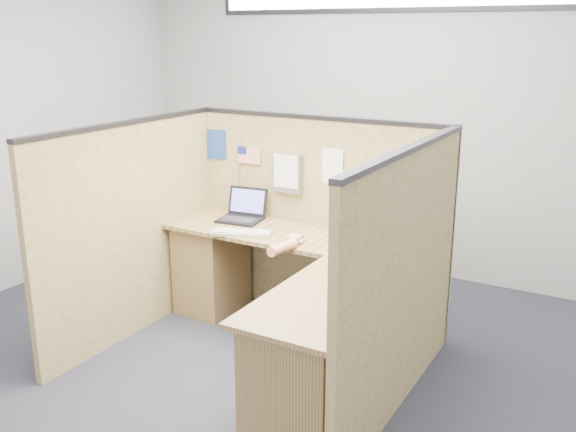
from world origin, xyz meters
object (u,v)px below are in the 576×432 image
Objects in this scene: keyboard at (242,233)px; laptop at (244,212)px; l_desk at (291,303)px; mouse at (295,241)px.

laptop is at bearing 101.11° from keyboard.
l_desk is 4.40× the size of keyboard.
laptop is at bearing 143.86° from l_desk.
laptop is 0.70m from mouse.
l_desk is 5.71× the size of laptop.
keyboard is at bearing 159.61° from l_desk.
keyboard is at bearing -178.75° from mouse.
l_desk is 0.42m from mouse.
laptop is 0.38m from keyboard.
laptop reaches higher than mouse.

